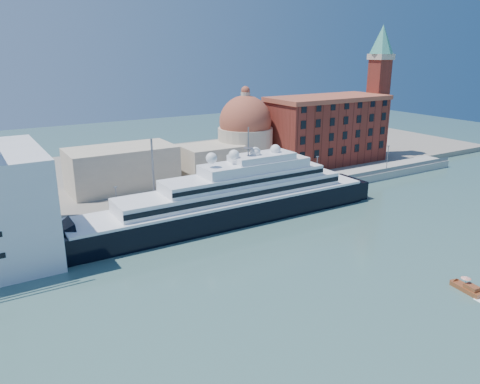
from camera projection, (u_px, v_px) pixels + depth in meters
ground at (302, 249)px, 99.51m from camera, size 400.00×400.00×0.00m
quay at (224, 201)px, 126.86m from camera, size 180.00×10.00×2.50m
land at (165, 170)px, 160.35m from camera, size 260.00×72.00×2.00m
quay_fence at (232, 199)px, 122.64m from camera, size 180.00×0.10×1.20m
superyacht at (218, 205)px, 113.08m from camera, size 89.38×12.39×26.71m
service_barge at (120, 242)px, 100.95m from camera, size 13.39×4.87×2.98m
water_taxi at (468, 288)px, 82.02m from camera, size 2.67×6.03×2.77m
warehouse at (327, 129)px, 163.79m from camera, size 43.00×19.00×23.25m
campanile at (379, 83)px, 171.36m from camera, size 8.40×8.40×47.00m
church at (204, 148)px, 146.53m from camera, size 66.00×18.00×25.50m
lamp_posts at (182, 178)px, 116.59m from camera, size 120.80×2.40×18.00m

